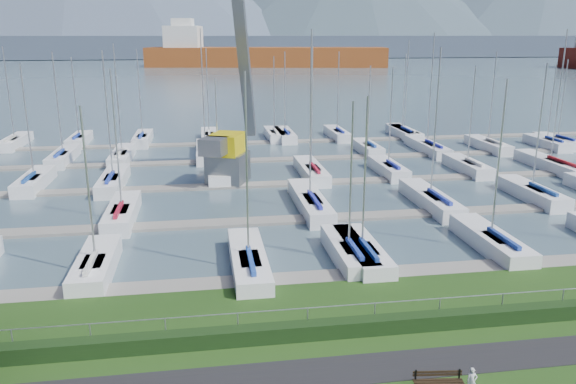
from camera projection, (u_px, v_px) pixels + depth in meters
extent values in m
cube|color=black|center=(347.00, 370.00, 21.64)|extent=(160.00, 2.00, 0.04)
cube|color=#495E6B|center=(210.00, 62.00, 272.01)|extent=(800.00, 540.00, 0.20)
cube|color=black|center=(332.00, 329.00, 24.02)|extent=(80.00, 0.70, 0.70)
cylinder|color=#9B9DA3|center=(330.00, 306.00, 24.17)|extent=(80.00, 0.04, 0.04)
cube|color=#3E495B|center=(207.00, 46.00, 336.90)|extent=(900.00, 80.00, 12.00)
cube|color=slate|center=(305.00, 279.00, 30.26)|extent=(90.00, 1.60, 0.25)
cube|color=slate|center=(279.00, 221.00, 39.78)|extent=(90.00, 1.60, 0.25)
cube|color=slate|center=(264.00, 185.00, 49.30)|extent=(90.00, 1.60, 0.25)
cube|color=gray|center=(253.00, 160.00, 58.81)|extent=(90.00, 1.60, 0.25)
cube|color=slate|center=(246.00, 143.00, 68.33)|extent=(90.00, 1.60, 0.25)
cube|color=black|center=(416.00, 375.00, 20.25)|extent=(0.06, 0.06, 0.40)
cube|color=black|center=(459.00, 374.00, 20.31)|extent=(0.06, 0.06, 0.40)
cube|color=black|center=(439.00, 382.00, 20.16)|extent=(1.80, 0.31, 0.04)
cube|color=black|center=(437.00, 380.00, 20.30)|extent=(1.80, 0.31, 0.04)
cube|color=black|center=(437.00, 375.00, 20.30)|extent=(1.79, 0.25, 0.08)
cube|color=black|center=(438.00, 372.00, 20.27)|extent=(1.79, 0.25, 0.08)
imported|color=#B7B8BF|center=(472.00, 377.00, 20.32)|extent=(0.41, 0.30, 1.04)
cube|color=slate|center=(228.00, 167.00, 49.57)|extent=(4.19, 4.19, 2.60)
cube|color=#D7BE0C|center=(227.00, 144.00, 49.01)|extent=(3.72, 4.14, 1.80)
cube|color=slate|center=(242.00, 37.00, 51.12)|extent=(3.47, 11.16, 19.89)
cube|color=slate|center=(214.00, 146.00, 46.87)|extent=(2.70, 2.80, 1.40)
cube|color=brown|center=(267.00, 60.00, 232.93)|extent=(99.79, 34.93, 10.00)
cube|color=silver|center=(184.00, 41.00, 231.68)|extent=(16.24, 16.24, 12.00)
cube|color=silver|center=(183.00, 23.00, 229.79)|extent=(9.28, 9.28, 4.00)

